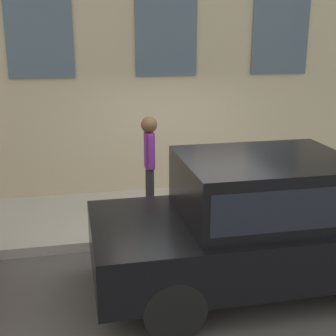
% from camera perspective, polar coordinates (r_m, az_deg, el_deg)
% --- Properties ---
extents(ground_plane, '(80.00, 80.00, 0.00)m').
position_cam_1_polar(ground_plane, '(7.48, 3.37, -9.01)').
color(ground_plane, '#514F4C').
extents(sidewalk, '(2.27, 60.00, 0.16)m').
position_cam_1_polar(sidewalk, '(8.46, 1.35, -5.31)').
color(sidewalk, '#B2ADA3').
rests_on(sidewalk, ground_plane).
extents(fire_hydrant, '(0.32, 0.44, 0.70)m').
position_cam_1_polar(fire_hydrant, '(7.75, 2.31, -3.92)').
color(fire_hydrant, red).
rests_on(fire_hydrant, sidewalk).
extents(person, '(0.41, 0.27, 1.69)m').
position_cam_1_polar(person, '(7.87, -2.28, 1.43)').
color(person, '#232328').
rests_on(person, sidewalk).
extents(parked_car_black_near, '(1.87, 4.26, 1.74)m').
position_cam_1_polar(parked_car_black_near, '(6.02, 11.42, -6.02)').
color(parked_car_black_near, black).
rests_on(parked_car_black_near, ground_plane).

